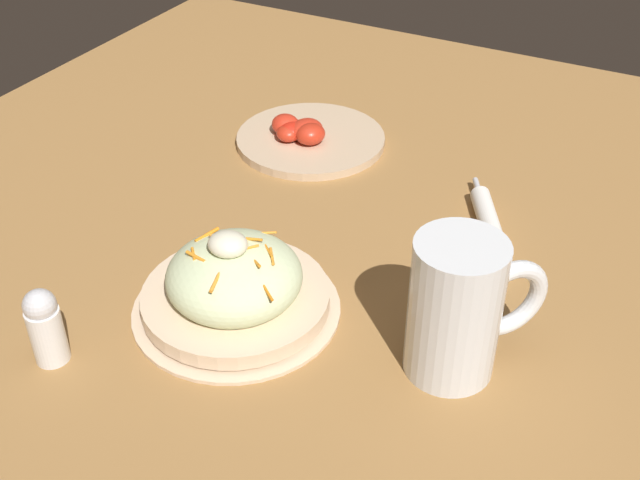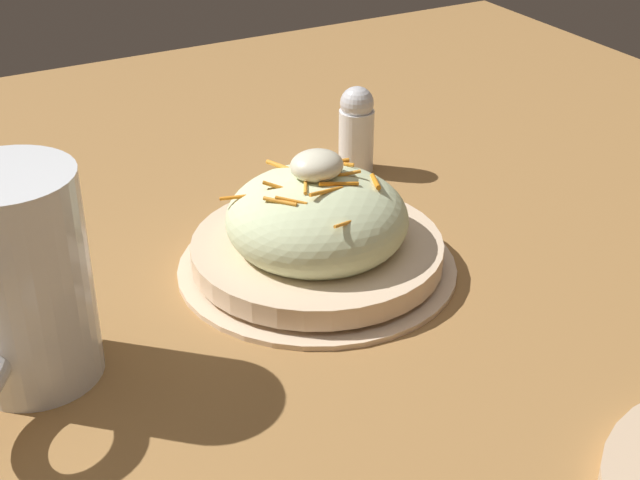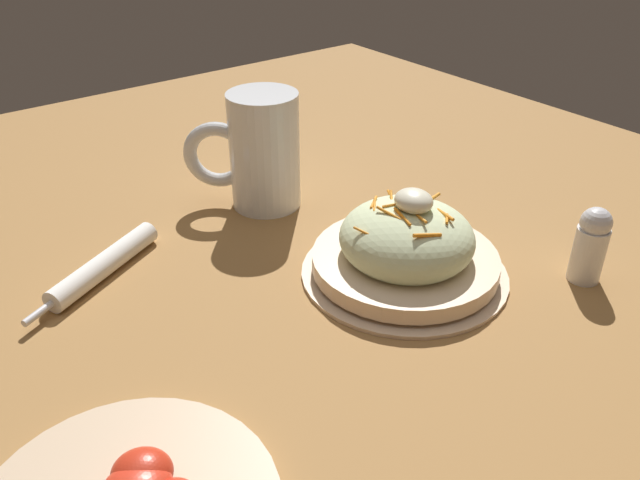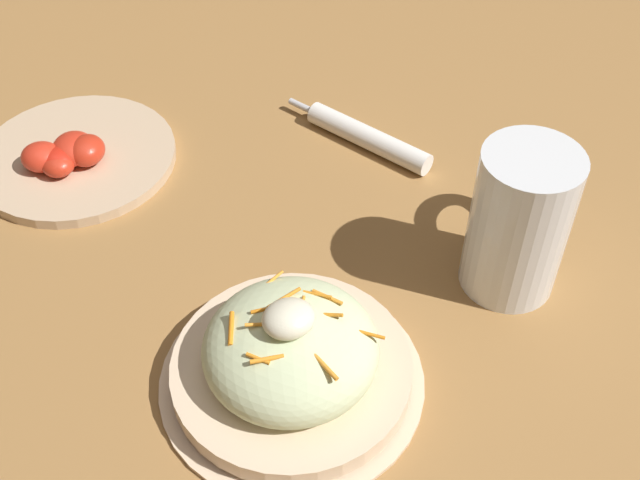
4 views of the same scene
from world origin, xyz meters
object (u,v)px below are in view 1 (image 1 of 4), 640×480
(napkin_roll, at_px, (490,228))
(tomato_plate, at_px, (307,137))
(salad_plate, at_px, (235,287))
(beer_mug, at_px, (457,314))
(salt_shaker, at_px, (45,326))

(napkin_roll, distance_m, tomato_plate, 0.33)
(salad_plate, relative_size, napkin_roll, 1.27)
(beer_mug, distance_m, salt_shaker, 0.40)
(napkin_roll, height_order, tomato_plate, tomato_plate)
(tomato_plate, bearing_deg, salad_plate, 106.90)
(salad_plate, height_order, tomato_plate, salad_plate)
(salad_plate, height_order, salt_shaker, salad_plate)
(tomato_plate, xyz_separation_m, salt_shaker, (0.01, 0.51, 0.03))
(beer_mug, xyz_separation_m, salt_shaker, (0.36, 0.18, -0.02))
(beer_mug, height_order, napkin_roll, beer_mug)
(salad_plate, bearing_deg, napkin_roll, -127.35)
(beer_mug, height_order, salt_shaker, beer_mug)
(napkin_roll, distance_m, salt_shaker, 0.52)
(napkin_roll, bearing_deg, tomato_plate, -18.01)
(salt_shaker, bearing_deg, tomato_plate, -91.60)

